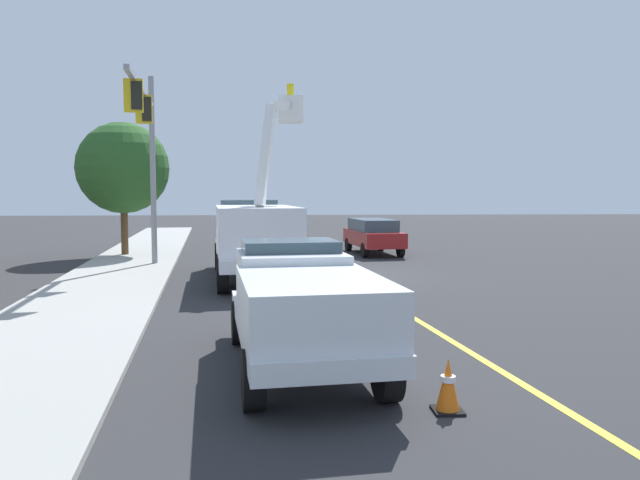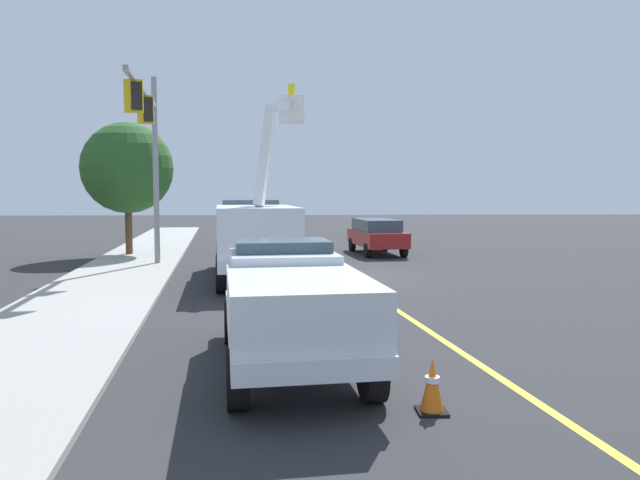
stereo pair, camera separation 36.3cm
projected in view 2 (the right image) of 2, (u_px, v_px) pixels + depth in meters
ground at (345, 276)px, 21.56m from camera, size 120.00×120.00×0.00m
sidewalk_far_side at (115, 279)px, 20.26m from camera, size 60.02×10.34×0.12m
lane_centre_stripe at (345, 276)px, 21.56m from camera, size 49.70×5.79×0.01m
utility_bucket_truck at (255, 232)px, 20.82m from camera, size 8.43×3.45×6.86m
service_pickup_truck at (291, 303)px, 10.09m from camera, size 5.80×2.72×2.06m
passing_minivan at (377, 234)px, 29.19m from camera, size 4.98×2.43×1.69m
traffic_cone_leading at (432, 386)px, 8.08m from camera, size 0.40×0.40×0.74m
traffic_cone_mid_front at (337, 284)px, 16.84m from camera, size 0.40×0.40×0.83m
traffic_cone_mid_rear at (288, 254)px, 25.32m from camera, size 0.40×0.40×0.77m
traffic_signal_mast at (149, 135)px, 21.92m from camera, size 7.56×1.07×7.56m
street_tree_right at (127, 168)px, 27.81m from camera, size 4.19×4.19×6.20m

